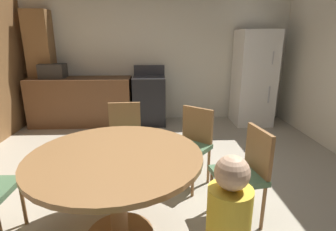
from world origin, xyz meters
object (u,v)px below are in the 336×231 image
Objects in this scene: microwave at (53,71)px; chair_northeast at (192,142)px; chair_north at (125,135)px; dining_table at (116,171)px; chair_east at (245,170)px; oven_range at (149,100)px; refrigerator at (254,78)px.

microwave is 0.51× the size of chair_northeast.
dining_table is at bearing 0.00° from chair_north.
chair_east is at bearing 9.78° from dining_table.
oven_range is at bearing 0.12° from microwave.
chair_east is 0.77m from chair_northeast.
oven_range is 3.10m from dining_table.
chair_north reaches higher than dining_table.
chair_north is 1.47m from chair_east.
refrigerator reaches higher than chair_northeast.
chair_east is at bearing -72.61° from oven_range.
microwave reaches higher than chair_east.
chair_east is (1.15, -0.92, 0.00)m from chair_north.
chair_east is (2.67, -2.90, -0.53)m from microwave.
microwave is 2.55m from chair_north.
chair_east is 1.00× the size of chair_northeast.
chair_northeast is at bearing 50.34° from dining_table.
chair_northeast reaches higher than dining_table.
oven_range reaches higher than dining_table.
refrigerator is at bearing -174.06° from chair_northeast.
chair_northeast is (2.28, -2.23, -0.53)m from microwave.
oven_range is 1.85m from microwave.
microwave is at bearing 179.23° from refrigerator.
chair_north is at bearing -48.28° from chair_east.
chair_northeast is at bearing 68.56° from chair_north.
refrigerator is at bearing 54.51° from dining_table.
refrigerator is at bearing -0.77° from microwave.
chair_north and chair_northeast have the same top height.
oven_range is 1.26× the size of chair_east.
refrigerator reaches higher than chair_east.
chair_east is (0.91, -2.90, 0.03)m from oven_range.
refrigerator is 4.00× the size of microwave.
refrigerator is 3.74m from dining_table.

